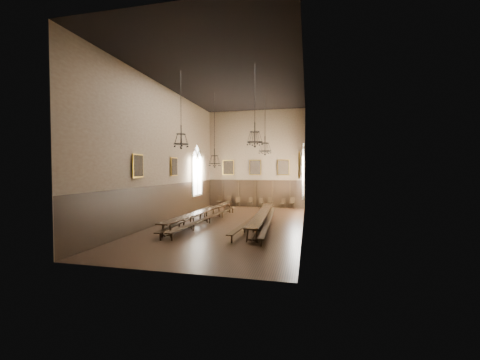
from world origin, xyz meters
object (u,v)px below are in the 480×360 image
(chair_6, at_px, (283,205))
(chandelier_back_right, at_px, (265,147))
(chair_0, at_px, (219,203))
(chair_4, at_px, (261,205))
(table_right, at_px, (262,219))
(chair_5, at_px, (270,205))
(bench_right_outer, at_px, (268,222))
(chair_2, at_px, (238,204))
(chair_3, at_px, (250,204))
(table_left, at_px, (204,216))
(bench_left_outer, at_px, (193,219))
(chair_7, at_px, (292,205))
(bench_right_inner, at_px, (254,220))
(chandelier_front_right, at_px, (255,137))
(bench_left_inner, at_px, (210,219))
(chandelier_back_left, at_px, (215,159))
(chandelier_front_left, at_px, (181,139))
(chair_1, at_px, (229,203))

(chair_6, height_order, chandelier_back_right, chandelier_back_right)
(chair_0, xyz_separation_m, chair_4, (4.03, -0.03, -0.03))
(table_right, relative_size, chair_5, 10.15)
(bench_right_outer, distance_m, chair_0, 10.61)
(chair_2, bearing_deg, chair_0, 164.88)
(chair_3, bearing_deg, table_left, -90.42)
(bench_left_outer, xyz_separation_m, chair_6, (5.08, 8.72, -0.03))
(chair_3, distance_m, chair_6, 3.04)
(chair_5, height_order, chair_7, chair_7)
(table_right, bearing_deg, chair_6, 85.91)
(table_right, relative_size, bench_right_inner, 0.93)
(table_right, relative_size, chair_0, 9.92)
(chair_4, height_order, chandelier_front_right, chandelier_front_right)
(table_left, bearing_deg, bench_left_inner, -28.26)
(bench_left_outer, height_order, chair_0, chair_0)
(chair_5, distance_m, chair_7, 1.98)
(bench_left_inner, bearing_deg, chair_6, 64.98)
(chair_6, height_order, chandelier_front_right, chandelier_front_right)
(table_left, xyz_separation_m, chair_3, (1.49, 8.36, -0.13))
(chair_6, bearing_deg, chair_7, 17.90)
(chair_6, bearing_deg, chair_3, -166.27)
(bench_right_inner, relative_size, chandelier_back_right, 2.44)
(chandelier_back_left, bearing_deg, chandelier_front_left, -94.73)
(chandelier_back_right, bearing_deg, chandelier_front_right, -87.19)
(chair_2, bearing_deg, chair_3, -8.94)
(chandelier_front_right, bearing_deg, chair_0, 115.66)
(chair_4, bearing_deg, chair_3, -173.44)
(chair_2, height_order, chair_5, chair_5)
(bench_right_inner, bearing_deg, chair_4, 96.19)
(bench_left_inner, distance_m, chair_3, 8.69)
(bench_left_inner, xyz_separation_m, chandelier_back_left, (-0.35, 2.14, 3.96))
(bench_right_outer, xyz_separation_m, chair_4, (-1.85, 8.80, -0.03))
(bench_left_outer, bearing_deg, chandelier_front_left, -82.78)
(bench_right_outer, bearing_deg, chair_2, 114.55)
(bench_right_inner, height_order, chandelier_front_right, chandelier_front_right)
(bench_left_inner, height_order, chair_1, chair_1)
(chair_0, bearing_deg, bench_left_inner, -63.05)
(chandelier_front_left, bearing_deg, bench_right_outer, 28.13)
(chair_5, bearing_deg, table_right, -81.03)
(bench_right_outer, distance_m, chair_3, 9.30)
(chair_4, bearing_deg, table_right, -71.49)
(bench_left_inner, relative_size, chair_0, 10.60)
(chandelier_front_right, bearing_deg, chair_7, 83.38)
(chair_1, height_order, chair_4, chair_1)
(bench_left_outer, distance_m, chair_6, 10.09)
(chair_1, relative_size, chair_2, 1.10)
(bench_left_outer, relative_size, chair_5, 10.74)
(chandelier_front_left, bearing_deg, bench_left_inner, 74.32)
(chair_0, height_order, chair_7, chair_7)
(bench_left_inner, height_order, chandelier_front_left, chandelier_front_left)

